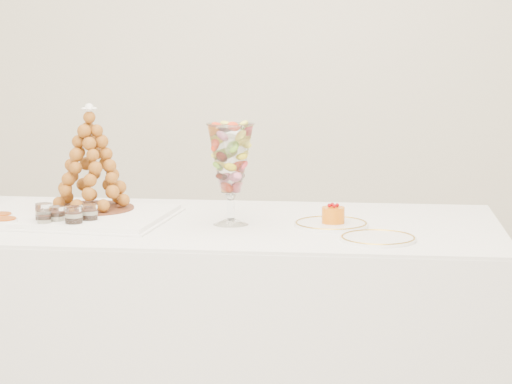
# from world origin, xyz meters

# --- Properties ---
(buffet_table) EXTENTS (2.19, 0.89, 0.83)m
(buffet_table) POSITION_xyz_m (-0.15, 0.26, 0.42)
(buffet_table) COLOR white
(buffet_table) RESTS_ON ground
(lace_tray) EXTENTS (0.68, 0.53, 0.02)m
(lace_tray) POSITION_xyz_m (-0.51, 0.26, 0.84)
(lace_tray) COLOR white
(lace_tray) RESTS_ON buffet_table
(macaron_vase) EXTENTS (0.15, 0.15, 0.34)m
(macaron_vase) POSITION_xyz_m (0.04, 0.23, 1.05)
(macaron_vase) COLOR white
(macaron_vase) RESTS_ON buffet_table
(cake_plate) EXTENTS (0.24, 0.24, 0.01)m
(cake_plate) POSITION_xyz_m (0.38, 0.24, 0.84)
(cake_plate) COLOR white
(cake_plate) RESTS_ON buffet_table
(spare_plate) EXTENTS (0.24, 0.24, 0.01)m
(spare_plate) POSITION_xyz_m (0.53, 0.03, 0.84)
(spare_plate) COLOR white
(spare_plate) RESTS_ON buffet_table
(verrine_a) EXTENTS (0.06, 0.06, 0.08)m
(verrine_a) POSITION_xyz_m (-0.56, 0.12, 0.87)
(verrine_a) COLOR white
(verrine_a) RESTS_ON buffet_table
(verrine_b) EXTENTS (0.05, 0.05, 0.07)m
(verrine_b) POSITION_xyz_m (-0.52, 0.11, 0.86)
(verrine_b) COLOR white
(verrine_b) RESTS_ON buffet_table
(verrine_c) EXTENTS (0.06, 0.06, 0.07)m
(verrine_c) POSITION_xyz_m (-0.41, 0.14, 0.87)
(verrine_c) COLOR white
(verrine_c) RESTS_ON buffet_table
(verrine_d) EXTENTS (0.06, 0.06, 0.06)m
(verrine_d) POSITION_xyz_m (-0.55, 0.07, 0.86)
(verrine_d) COLOR white
(verrine_d) RESTS_ON buffet_table
(verrine_e) EXTENTS (0.06, 0.06, 0.08)m
(verrine_e) POSITION_xyz_m (-0.45, 0.08, 0.87)
(verrine_e) COLOR white
(verrine_e) RESTS_ON buffet_table
(ramekin_back) EXTENTS (0.08, 0.08, 0.03)m
(ramekin_back) POSITION_xyz_m (-0.73, 0.17, 0.84)
(ramekin_back) COLOR white
(ramekin_back) RESTS_ON buffet_table
(ramekin_front) EXTENTS (0.10, 0.10, 0.03)m
(ramekin_front) POSITION_xyz_m (-0.69, 0.07, 0.85)
(ramekin_front) COLOR white
(ramekin_front) RESTS_ON buffet_table
(croquembouche) EXTENTS (0.29, 0.29, 0.37)m
(croquembouche) POSITION_xyz_m (-0.46, 0.34, 1.03)
(croquembouche) COLOR #5E2D18
(croquembouche) RESTS_ON lace_tray
(mousse_cake) EXTENTS (0.08, 0.08, 0.07)m
(mousse_cake) POSITION_xyz_m (0.38, 0.23, 0.87)
(mousse_cake) COLOR orange
(mousse_cake) RESTS_ON cake_plate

